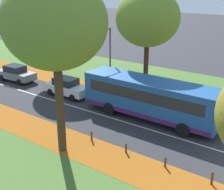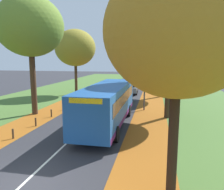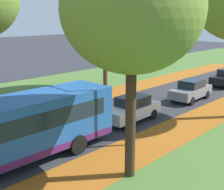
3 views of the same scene
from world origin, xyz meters
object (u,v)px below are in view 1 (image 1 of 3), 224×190
Objects in this scene: tree_left_near at (55,23)px; bollard_third at (165,162)px; bollard_fifth at (92,136)px; bus at (150,97)px; tree_right_mid at (56,1)px; bollard_sixth at (63,125)px; bollard_second at (212,178)px; tree_right_near at (148,18)px; bollard_fourth at (126,148)px; streetlamp_right at (108,55)px; car_grey_following at (16,73)px; car_white_lead at (67,87)px.

tree_left_near reaches higher than bollard_third.
bollard_fifth is 0.06× the size of bus.
tree_right_mid is 1.01× the size of bus.
bollard_fifth is 2.61m from bollard_sixth.
tree_left_near is at bearing 103.01° from bollard_second.
tree_right_near reaches higher than bollard_fourth.
bollard_second is 1.19× the size of bollard_third.
tree_right_near is 7.33m from bus.
streetlamp_right is (7.18, 6.74, 3.42)m from bollard_fourth.
bollard_second is 0.18× the size of car_grey_following.
bollard_sixth is (1.99, 1.92, -7.22)m from tree_left_near.
tree_left_near is 9.43m from bus.
tree_right_near is 14.60m from car_grey_following.
bus is 8.45m from car_white_lead.
bus is at bearing 51.71° from bollard_second.
tree_left_near is at bearing -117.72° from car_grey_following.
bollard_sixth is at bearing 43.92° from tree_left_near.
bollard_second is 2.61m from bollard_third.
tree_left_near is 2.38× the size of car_grey_following.
bollard_sixth reaches higher than bollard_fourth.
tree_right_mid reaches higher than bollard_second.
bollard_second is 0.07× the size of bus.
bollard_fourth is 0.95× the size of bollard_fifth.
tree_right_mid is at bearing 57.94° from bollard_fourth.
bollard_third is 0.99× the size of bollard_fourth.
car_grey_following is at bearing 69.93° from bollard_fifth.
bollard_fifth is 0.16× the size of car_grey_following.
tree_right_near reaches higher than bollard_sixth.
bollard_third is 13.34m from car_white_lead.
bus is at bearing 14.44° from bollard_fourth.
bollard_sixth is 12.82m from car_grey_following.
car_grey_following is (5.17, 11.72, 0.48)m from bollard_sixth.
tree_right_mid reaches higher than streetlamp_right.
tree_right_near reaches higher than car_white_lead.
bollard_fourth is (-9.53, -4.32, -6.42)m from tree_right_near.
bollard_second reaches higher than bollard_sixth.
car_grey_following is (-4.20, 1.98, -6.90)m from tree_right_mid.
tree_right_near is 13.42m from bollard_third.
tree_left_near is at bearing 164.50° from bus.
tree_right_mid is 8.32m from car_grey_following.
bus reaches higher than car_grey_following.
bollard_third is at bearing -118.10° from tree_right_mid.
tree_right_near is at bearing -50.50° from car_white_lead.
bus is (5.13, 1.32, 1.38)m from bollard_fourth.
car_white_lead is at bearing 71.11° from bollard_second.
tree_right_near is 0.88× the size of bus.
bus is (7.13, -1.98, -5.86)m from tree_left_near.
streetlamp_right reaches higher than car_white_lead.
streetlamp_right is (9.18, 3.45, -3.82)m from tree_left_near.
tree_right_near is 0.87× the size of tree_right_mid.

